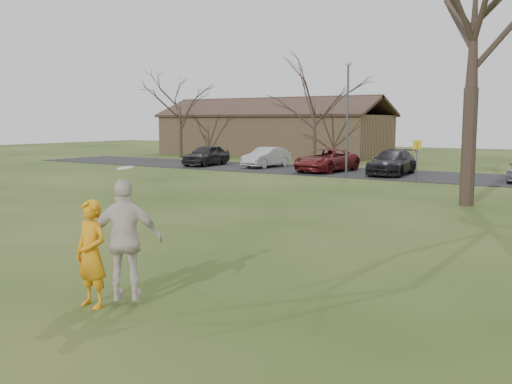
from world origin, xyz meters
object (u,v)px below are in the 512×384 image
Objects in this scene: car_0 at (206,155)px; catching_play at (126,240)px; player_defender at (91,254)px; car_1 at (267,157)px; car_2 at (326,160)px; lamp_post at (348,103)px; big_tree at (475,6)px; car_3 at (392,162)px; building at (273,133)px.

catching_play is (17.02, -24.27, 0.37)m from car_0.
player_defender is 0.80× the size of catching_play.
car_0 is at bearing 125.05° from catching_play.
car_2 is at bearing -6.08° from car_1.
lamp_post is (2.17, -2.02, 3.26)m from car_2.
car_1 is 28.30m from catching_play.
catching_play is 0.16× the size of big_tree.
big_tree reaches higher than car_2.
big_tree reaches higher than car_0.
big_tree reaches higher than catching_play.
big_tree reaches higher than car_3.
car_3 is (8.67, -0.66, 0.04)m from car_1.
big_tree reaches higher than car_1.
player_defender is 0.37× the size of car_2.
building is at bearing 135.84° from car_3.
lamp_post is at bearing -18.30° from car_1.
building is at bearing 123.97° from car_1.
building reaches higher than car_1.
car_2 is (-7.65, 24.68, -0.18)m from player_defender.
car_0 is 0.20× the size of building.
car_1 is 14.52m from building.
car_0 is 13.92m from building.
car_3 is (12.87, 0.31, -0.02)m from car_0.
player_defender is at bearing -143.06° from catching_play.
catching_play is 42.77m from building.
car_0 is 12.88m from car_3.
car_2 is at bearing 179.17° from car_3.
building is 1.47× the size of big_tree.
car_1 is at bearing 118.49° from player_defender.
catching_play reaches higher than car_2.
player_defender is 0.37× the size of car_3.
car_3 is at bearing 122.54° from big_tree.
lamp_post reaches higher than car_3.
catching_play is at bearing 39.61° from player_defender.
car_2 is 3.96m from car_3.
catching_play is 16.09m from big_tree.
car_0 is 0.66× the size of lamp_post.
building is (-7.11, 12.60, 1.25)m from car_1.
car_1 is at bearing -60.56° from building.
car_2 is (4.72, -0.88, 0.03)m from car_1.
player_defender is at bearing -61.28° from car_0.
car_0 is 0.30× the size of big_tree.
lamp_post is (-5.48, 22.67, 3.08)m from player_defender.
player_defender is 29.67m from car_0.
car_0 is 29.64m from catching_play.
catching_play is at bearing -75.13° from lamp_post.
catching_play is 0.11× the size of building.
car_3 is (3.95, 0.23, 0.02)m from car_2.
big_tree is (8.00, -7.50, 3.03)m from lamp_post.
player_defender is 25.84m from car_2.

